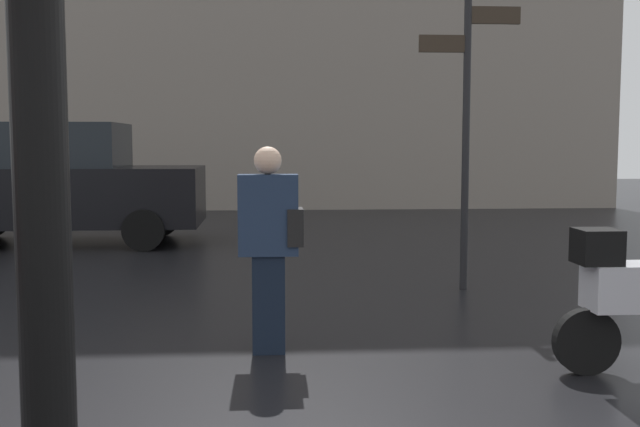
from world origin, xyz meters
TOP-DOWN VIEW (x-y plane):
  - pedestrian_with_bag at (0.29, 3.46)m, footprint 0.49×0.24m
  - parked_car_left at (-3.05, 9.89)m, footprint 4.39×1.99m
  - street_signpost at (2.40, 5.79)m, footprint 1.08×0.08m

SIDE VIEW (x-z plane):
  - pedestrian_with_bag at x=0.29m, z-range 0.11..1.67m
  - parked_car_left at x=-3.05m, z-range 0.01..1.91m
  - street_signpost at x=2.40m, z-range 0.33..3.52m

